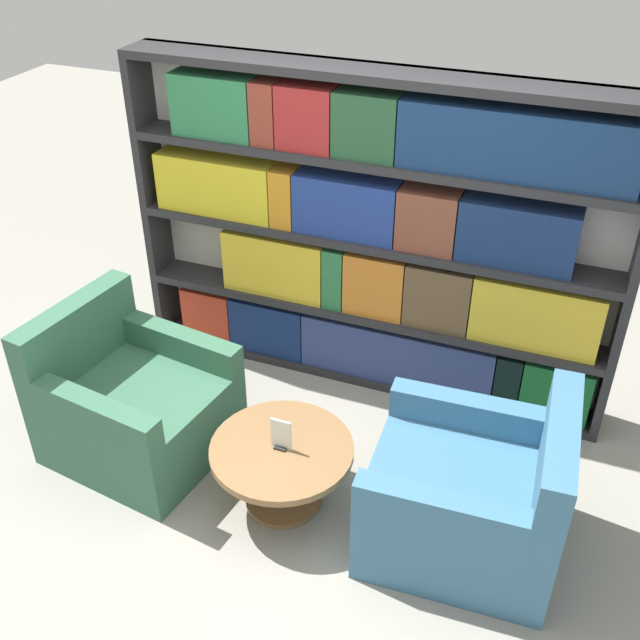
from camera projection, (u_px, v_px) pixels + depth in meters
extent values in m
plane|color=gray|center=(279.00, 525.00, 3.90)|extent=(14.00, 14.00, 0.00)
cube|color=silver|center=(376.00, 231.00, 4.53)|extent=(2.99, 0.05, 1.99)
cube|color=#262628|center=(156.00, 202.00, 4.88)|extent=(0.05, 0.30, 1.99)
cube|color=#262628|center=(631.00, 286.00, 3.99)|extent=(0.05, 0.30, 1.99)
cube|color=#262628|center=(364.00, 370.00, 4.97)|extent=(2.89, 0.30, 0.05)
cube|color=#262628|center=(367.00, 310.00, 4.71)|extent=(2.89, 0.30, 0.05)
cube|color=#262628|center=(370.00, 239.00, 4.44)|extent=(2.89, 0.30, 0.05)
cube|color=#262628|center=(373.00, 160.00, 4.16)|extent=(2.89, 0.30, 0.05)
cube|color=#262628|center=(377.00, 74.00, 3.90)|extent=(2.89, 0.30, 0.05)
cube|color=#B33520|center=(211.00, 311.00, 5.17)|extent=(0.36, 0.20, 0.38)
cube|color=navy|center=(270.00, 324.00, 5.04)|extent=(0.52, 0.20, 0.38)
cube|color=navy|center=(397.00, 353.00, 4.77)|extent=(1.24, 0.20, 0.38)
cube|color=black|center=(509.00, 378.00, 4.55)|extent=(0.15, 0.20, 0.38)
cube|color=#155927|center=(557.00, 388.00, 4.47)|extent=(0.40, 0.20, 0.38)
cube|color=gold|center=(277.00, 263.00, 4.75)|extent=(0.67, 0.20, 0.40)
cube|color=#2D7444|center=(337.00, 275.00, 4.63)|extent=(0.13, 0.20, 0.40)
cube|color=orange|center=(377.00, 283.00, 4.55)|extent=(0.37, 0.20, 0.40)
cube|color=brown|center=(439.00, 295.00, 4.43)|extent=(0.39, 0.20, 0.40)
cube|color=gold|center=(537.00, 314.00, 4.26)|extent=(0.72, 0.20, 0.40)
cube|color=gold|center=(217.00, 185.00, 4.60)|extent=(0.76, 0.20, 0.36)
cube|color=orange|center=(286.00, 196.00, 4.46)|extent=(0.14, 0.20, 0.36)
cube|color=navy|center=(347.00, 206.00, 4.35)|extent=(0.62, 0.20, 0.36)
cube|color=brown|center=(429.00, 219.00, 4.20)|extent=(0.34, 0.20, 0.36)
cube|color=navy|center=(518.00, 234.00, 4.05)|extent=(0.64, 0.20, 0.36)
cube|color=#2A7245|center=(215.00, 105.00, 4.32)|extent=(0.50, 0.20, 0.36)
cube|color=maroon|center=(268.00, 112.00, 4.22)|extent=(0.15, 0.20, 0.36)
cube|color=maroon|center=(308.00, 117.00, 4.14)|extent=(0.33, 0.20, 0.36)
cube|color=#224B2D|center=(368.00, 125.00, 4.04)|extent=(0.36, 0.20, 0.36)
cube|color=navy|center=(518.00, 144.00, 3.80)|extent=(1.23, 0.20, 0.36)
cube|color=#336047|center=(140.00, 417.00, 4.27)|extent=(1.02, 0.94, 0.46)
cube|color=#336047|center=(77.00, 335.00, 4.19)|extent=(0.25, 0.83, 0.41)
cube|color=#336047|center=(97.00, 414.00, 3.81)|extent=(0.78, 0.23, 0.17)
cube|color=#336047|center=(183.00, 344.00, 4.32)|extent=(0.78, 0.23, 0.17)
cube|color=#386684|center=(461.00, 506.00, 3.70)|extent=(0.95, 0.87, 0.46)
cube|color=#386684|center=(557.00, 460.00, 3.36)|extent=(0.18, 0.83, 0.41)
cube|color=#386684|center=(465.00, 411.00, 3.83)|extent=(0.78, 0.16, 0.17)
cube|color=#386684|center=(439.00, 511.00, 3.27)|extent=(0.78, 0.16, 0.17)
cylinder|color=brown|center=(283.00, 477.00, 3.95)|extent=(0.13, 0.13, 0.35)
cylinder|color=brown|center=(284.00, 498.00, 4.03)|extent=(0.41, 0.41, 0.03)
cylinder|color=brown|center=(282.00, 450.00, 3.84)|extent=(0.75, 0.75, 0.04)
cube|color=black|center=(282.00, 446.00, 3.83)|extent=(0.07, 0.06, 0.01)
cube|color=silver|center=(281.00, 434.00, 3.78)|extent=(0.11, 0.01, 0.18)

